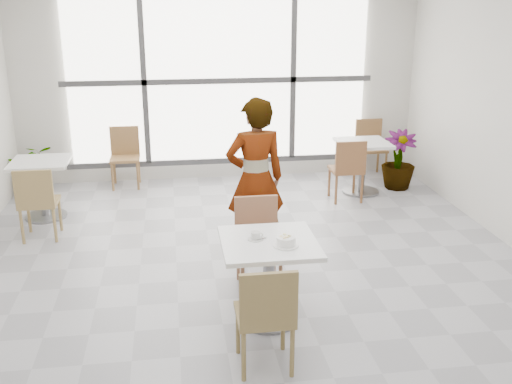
{
  "coord_description": "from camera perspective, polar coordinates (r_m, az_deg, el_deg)",
  "views": [
    {
      "loc": [
        -0.73,
        -5.36,
        2.71
      ],
      "look_at": [
        0.0,
        -0.3,
        1.0
      ],
      "focal_mm": 41.55,
      "sensor_mm": 36.0,
      "label": 1
    }
  ],
  "objects": [
    {
      "name": "bg_chair_left_near",
      "position": [
        7.18,
        -20.32,
        -0.63
      ],
      "size": [
        0.42,
        0.42,
        0.87
      ],
      "rotation": [
        0.0,
        0.0,
        3.14
      ],
      "color": "#9F824D",
      "rests_on": "ground"
    },
    {
      "name": "coffee_cup",
      "position": [
        4.99,
        -0.02,
        -4.27
      ],
      "size": [
        0.16,
        0.13,
        0.07
      ],
      "color": "silver",
      "rests_on": "main_table"
    },
    {
      "name": "bg_chair_left_far",
      "position": [
        8.94,
        -12.5,
        3.74
      ],
      "size": [
        0.42,
        0.42,
        0.87
      ],
      "color": "olive",
      "rests_on": "ground"
    },
    {
      "name": "bg_chair_right_far",
      "position": [
        9.43,
        10.92,
        4.59
      ],
      "size": [
        0.42,
        0.42,
        0.87
      ],
      "color": "brown",
      "rests_on": "ground"
    },
    {
      "name": "wall_back",
      "position": [
        8.97,
        -3.55,
        10.7
      ],
      "size": [
        6.0,
        0.0,
        6.0
      ],
      "primitive_type": "plane",
      "rotation": [
        1.57,
        0.0,
        0.0
      ],
      "color": "silver",
      "rests_on": "ground"
    },
    {
      "name": "plant_right",
      "position": [
        8.85,
        13.56,
        3.02
      ],
      "size": [
        0.58,
        0.58,
        0.86
      ],
      "primitive_type": "imported",
      "rotation": [
        0.0,
        0.0,
        -0.24
      ],
      "color": "#477942",
      "rests_on": "ground"
    },
    {
      "name": "floor",
      "position": [
        6.05,
        -0.41,
        -8.12
      ],
      "size": [
        7.0,
        7.0,
        0.0
      ],
      "primitive_type": "plane",
      "color": "#9E9EA5",
      "rests_on": "ground"
    },
    {
      "name": "main_table",
      "position": [
        5.07,
        1.24,
        -7.09
      ],
      "size": [
        0.8,
        0.8,
        0.75
      ],
      "color": "white",
      "rests_on": "ground"
    },
    {
      "name": "person",
      "position": [
        6.22,
        -0.07,
        1.25
      ],
      "size": [
        0.68,
        0.49,
        1.73
      ],
      "primitive_type": "imported",
      "rotation": [
        0.0,
        0.0,
        3.27
      ],
      "color": "black",
      "rests_on": "ground"
    },
    {
      "name": "bg_chair_right_near",
      "position": [
        8.11,
        8.85,
        2.45
      ],
      "size": [
        0.42,
        0.42,
        0.87
      ],
      "rotation": [
        0.0,
        0.0,
        3.14
      ],
      "color": "brown",
      "rests_on": "ground"
    },
    {
      "name": "chair_near",
      "position": [
        4.42,
        0.98,
        -11.49
      ],
      "size": [
        0.42,
        0.42,
        0.87
      ],
      "rotation": [
        0.0,
        0.0,
        3.14
      ],
      "color": "olive",
      "rests_on": "ground"
    },
    {
      "name": "bg_table_left",
      "position": [
        7.9,
        -19.89,
        1.02
      ],
      "size": [
        0.7,
        0.7,
        0.75
      ],
      "color": "white",
      "rests_on": "ground"
    },
    {
      "name": "window",
      "position": [
        8.91,
        -3.51,
        10.64
      ],
      "size": [
        4.6,
        0.07,
        2.52
      ],
      "color": "white",
      "rests_on": "ground"
    },
    {
      "name": "chair_far",
      "position": [
        5.72,
        0.16,
        -4.24
      ],
      "size": [
        0.42,
        0.42,
        0.87
      ],
      "color": "#9D6748",
      "rests_on": "ground"
    },
    {
      "name": "wall_front",
      "position": [
        2.34,
        11.65,
        -13.08
      ],
      "size": [
        6.0,
        0.0,
        6.0
      ],
      "primitive_type": "plane",
      "rotation": [
        -1.57,
        0.0,
        0.0
      ],
      "color": "silver",
      "rests_on": "ground"
    },
    {
      "name": "oatmeal_bowl",
      "position": [
        4.86,
        2.89,
        -4.74
      ],
      "size": [
        0.21,
        0.21,
        0.09
      ],
      "color": "white",
      "rests_on": "main_table"
    },
    {
      "name": "bg_table_right",
      "position": [
        8.53,
        10.19,
        3.07
      ],
      "size": [
        0.7,
        0.7,
        0.75
      ],
      "color": "white",
      "rests_on": "ground"
    },
    {
      "name": "plant_left",
      "position": [
        9.02,
        -20.55,
        2.16
      ],
      "size": [
        0.72,
        0.65,
        0.72
      ],
      "primitive_type": "imported",
      "rotation": [
        0.0,
        0.0,
        0.15
      ],
      "color": "#4D8A44",
      "rests_on": "ground"
    }
  ]
}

